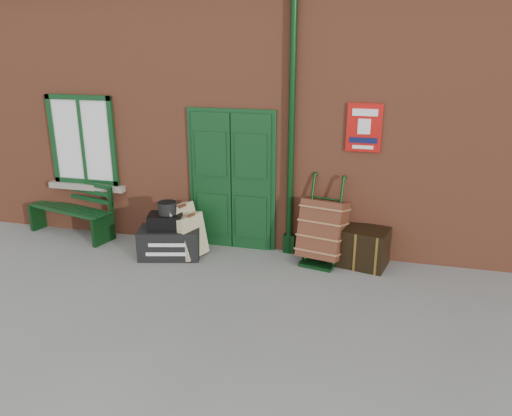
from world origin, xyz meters
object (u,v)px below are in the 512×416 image
(porter_trolley, at_px, (323,230))
(dark_trunk, at_px, (360,247))
(bench, at_px, (73,207))
(houdini_trunk, at_px, (170,242))

(porter_trolley, relative_size, dark_trunk, 1.63)
(bench, distance_m, houdini_trunk, 2.09)
(bench, xyz_separation_m, dark_trunk, (4.92, -0.07, -0.20))
(houdini_trunk, distance_m, dark_trunk, 2.93)
(bench, relative_size, dark_trunk, 2.05)
(houdini_trunk, relative_size, porter_trolley, 0.71)
(bench, height_order, dark_trunk, bench)
(houdini_trunk, bearing_deg, dark_trunk, -5.58)
(dark_trunk, bearing_deg, houdini_trunk, -158.55)
(porter_trolley, bearing_deg, dark_trunk, 14.28)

